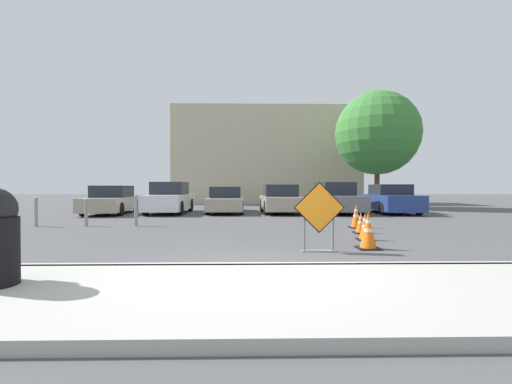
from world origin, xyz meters
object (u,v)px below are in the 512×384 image
(traffic_cone_third, at_px, (361,223))
(parked_car_nearest, at_px, (112,201))
(traffic_cone_nearest, at_px, (368,231))
(parked_car_fourth, at_px, (280,200))
(parked_car_third, at_px, (226,201))
(parked_car_fifth, at_px, (335,199))
(traffic_cone_fourth, at_px, (356,216))
(road_closed_sign, at_px, (319,214))
(bollard_second, at_px, (86,212))
(parked_car_second, at_px, (170,199))
(bollard_nearest, at_px, (136,210))
(bollard_third, at_px, (36,211))
(parked_car_sixth, at_px, (390,200))
(traffic_cone_second, at_px, (365,227))

(traffic_cone_third, xyz_separation_m, parked_car_nearest, (-10.21, 7.51, 0.36))
(traffic_cone_nearest, bearing_deg, parked_car_fourth, 95.40)
(parked_car_third, distance_m, parked_car_fifth, 5.72)
(traffic_cone_fourth, bearing_deg, road_closed_sign, -116.63)
(parked_car_fifth, bearing_deg, bollard_second, 26.75)
(parked_car_second, relative_size, bollard_second, 4.56)
(traffic_cone_fourth, relative_size, parked_car_third, 0.17)
(parked_car_third, relative_size, bollard_nearest, 4.25)
(traffic_cone_fourth, distance_m, bollard_second, 9.16)
(parked_car_nearest, xyz_separation_m, bollard_third, (-0.36, -5.57, -0.12))
(traffic_cone_fourth, bearing_deg, parked_car_third, 124.85)
(bollard_nearest, bearing_deg, parked_car_fourth, 47.11)
(traffic_cone_fourth, relative_size, parked_car_sixth, 0.18)
(parked_car_fifth, bearing_deg, traffic_cone_fourth, 78.19)
(road_closed_sign, distance_m, parked_car_fifth, 11.09)
(road_closed_sign, distance_m, traffic_cone_third, 3.39)
(parked_car_fifth, distance_m, bollard_nearest, 10.25)
(bollard_second, bearing_deg, parked_car_third, 54.88)
(parked_car_third, distance_m, parked_car_sixth, 8.58)
(traffic_cone_nearest, height_order, bollard_third, bollard_third)
(traffic_cone_third, distance_m, parked_car_sixth, 8.69)
(parked_car_third, bearing_deg, parked_car_nearest, 4.92)
(parked_car_nearest, height_order, bollard_second, parked_car_nearest)
(traffic_cone_second, relative_size, bollard_second, 0.74)
(parked_car_sixth, xyz_separation_m, bollard_second, (-12.93, -5.73, -0.19))
(traffic_cone_fourth, distance_m, parked_car_fourth, 6.86)
(parked_car_fourth, distance_m, parked_car_fifth, 2.85)
(traffic_cone_second, xyz_separation_m, bollard_third, (-10.25, 3.23, 0.19))
(parked_car_third, relative_size, parked_car_fifth, 0.96)
(road_closed_sign, xyz_separation_m, traffic_cone_second, (1.49, 1.54, -0.45))
(traffic_cone_third, bearing_deg, bollard_nearest, 164.87)
(road_closed_sign, relative_size, parked_car_second, 0.33)
(bollard_third, bearing_deg, traffic_cone_nearest, -24.18)
(traffic_cone_second, distance_m, parked_car_second, 11.47)
(traffic_cone_nearest, relative_size, traffic_cone_third, 1.32)
(parked_car_third, bearing_deg, parked_car_fifth, 175.53)
(bollard_nearest, bearing_deg, road_closed_sign, -41.64)
(traffic_cone_nearest, distance_m, parked_car_third, 11.33)
(parked_car_second, height_order, bollard_nearest, parked_car_second)
(parked_car_fifth, height_order, bollard_nearest, parked_car_fifth)
(traffic_cone_nearest, relative_size, parked_car_nearest, 0.18)
(road_closed_sign, bearing_deg, bollard_third, 151.45)
(traffic_cone_fourth, distance_m, parked_car_nearest, 12.18)
(traffic_cone_third, height_order, parked_car_fifth, parked_car_fifth)
(parked_car_second, distance_m, parked_car_sixth, 11.42)
(traffic_cone_nearest, bearing_deg, bollard_second, 151.54)
(traffic_cone_nearest, distance_m, parked_car_sixth, 11.23)
(traffic_cone_third, bearing_deg, traffic_cone_second, -103.64)
(traffic_cone_third, height_order, bollard_nearest, bollard_nearest)
(traffic_cone_nearest, xyz_separation_m, bollard_nearest, (-6.50, 4.45, 0.17))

